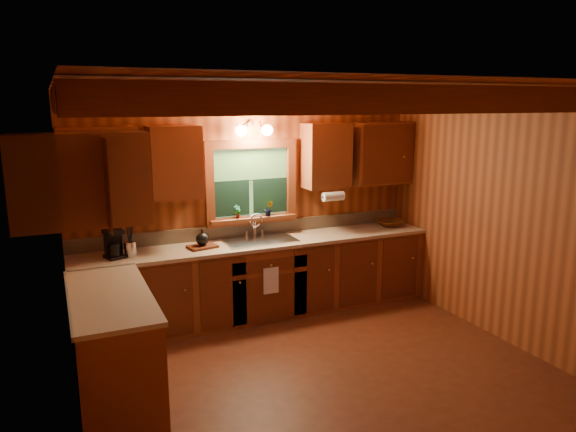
% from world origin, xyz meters
% --- Properties ---
extents(room, '(4.20, 4.20, 4.20)m').
position_xyz_m(room, '(0.00, 0.00, 1.30)').
color(room, '#502413').
rests_on(room, ground).
extents(ceiling_beams, '(4.20, 2.54, 0.18)m').
position_xyz_m(ceiling_beams, '(0.00, 0.00, 2.49)').
color(ceiling_beams, brown).
rests_on(ceiling_beams, room).
extents(base_cabinets, '(4.20, 2.22, 0.86)m').
position_xyz_m(base_cabinets, '(-0.49, 1.28, 0.43)').
color(base_cabinets, brown).
rests_on(base_cabinets, ground).
extents(countertop, '(4.20, 2.24, 0.04)m').
position_xyz_m(countertop, '(-0.48, 1.29, 0.88)').
color(countertop, tan).
rests_on(countertop, base_cabinets).
extents(backsplash, '(4.20, 0.02, 0.16)m').
position_xyz_m(backsplash, '(0.00, 1.89, 0.98)').
color(backsplash, tan).
rests_on(backsplash, room).
extents(dishwasher_panel, '(0.02, 0.60, 0.80)m').
position_xyz_m(dishwasher_panel, '(-1.47, 0.68, 0.43)').
color(dishwasher_panel, white).
rests_on(dishwasher_panel, base_cabinets).
extents(upper_cabinets, '(4.19, 1.77, 0.78)m').
position_xyz_m(upper_cabinets, '(-0.56, 1.42, 1.84)').
color(upper_cabinets, brown).
rests_on(upper_cabinets, room).
extents(window, '(1.12, 0.08, 1.00)m').
position_xyz_m(window, '(0.00, 1.87, 1.53)').
color(window, brown).
rests_on(window, room).
extents(window_sill, '(1.06, 0.14, 0.04)m').
position_xyz_m(window_sill, '(0.00, 1.82, 1.12)').
color(window_sill, brown).
rests_on(window_sill, room).
extents(wall_sconce, '(0.45, 0.21, 0.17)m').
position_xyz_m(wall_sconce, '(0.00, 1.75, 2.16)').
color(wall_sconce, black).
rests_on(wall_sconce, room).
extents(paper_towel_roll, '(0.27, 0.11, 0.11)m').
position_xyz_m(paper_towel_roll, '(0.92, 1.53, 1.37)').
color(paper_towel_roll, white).
rests_on(paper_towel_roll, upper_cabinets).
extents(dish_towel, '(0.18, 0.01, 0.30)m').
position_xyz_m(dish_towel, '(0.00, 1.26, 0.52)').
color(dish_towel, white).
rests_on(dish_towel, base_cabinets).
extents(sink, '(0.82, 0.48, 0.43)m').
position_xyz_m(sink, '(0.00, 1.60, 0.86)').
color(sink, silver).
rests_on(sink, countertop).
extents(coffee_maker, '(0.17, 0.22, 0.30)m').
position_xyz_m(coffee_maker, '(-1.62, 1.59, 1.05)').
color(coffee_maker, black).
rests_on(coffee_maker, countertop).
extents(utensil_crock, '(0.12, 0.12, 0.35)m').
position_xyz_m(utensil_crock, '(-1.46, 1.56, 0.99)').
color(utensil_crock, silver).
rests_on(utensil_crock, countertop).
extents(cutting_board, '(0.34, 0.27, 0.03)m').
position_xyz_m(cutting_board, '(-0.69, 1.58, 0.91)').
color(cutting_board, '#552412').
rests_on(cutting_board, countertop).
extents(teakettle, '(0.14, 0.14, 0.18)m').
position_xyz_m(teakettle, '(-0.69, 1.58, 1.00)').
color(teakettle, black).
rests_on(teakettle, cutting_board).
extents(wicker_basket, '(0.36, 0.36, 0.08)m').
position_xyz_m(wicker_basket, '(1.81, 1.62, 0.94)').
color(wicker_basket, '#48230C').
rests_on(wicker_basket, countertop).
extents(potted_plant_left, '(0.10, 0.08, 0.17)m').
position_xyz_m(potted_plant_left, '(-0.19, 1.81, 1.22)').
color(potted_plant_left, '#552412').
rests_on(potted_plant_left, window_sill).
extents(potted_plant_right, '(0.12, 0.10, 0.19)m').
position_xyz_m(potted_plant_right, '(0.19, 1.79, 1.23)').
color(potted_plant_right, '#552412').
rests_on(potted_plant_right, window_sill).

